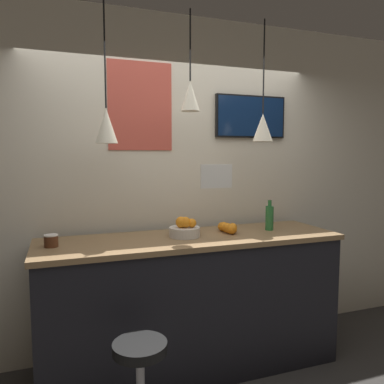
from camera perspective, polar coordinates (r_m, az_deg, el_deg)
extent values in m
cube|color=beige|center=(3.32, -2.65, 1.16)|extent=(8.00, 0.06, 2.90)
cube|color=black|center=(3.11, 0.00, -16.88)|extent=(2.31, 0.65, 1.03)
cube|color=olive|center=(2.95, 0.00, -7.18)|extent=(2.35, 0.69, 0.04)
cylinder|color=black|center=(2.37, -7.94, -22.43)|extent=(0.32, 0.32, 0.06)
cylinder|color=beige|center=(2.93, -1.14, -6.09)|extent=(0.24, 0.24, 0.08)
sphere|color=orange|center=(2.91, -1.39, -4.65)|extent=(0.08, 0.08, 0.08)
sphere|color=orange|center=(2.90, -0.02, -4.76)|extent=(0.07, 0.07, 0.07)
sphere|color=orange|center=(2.89, -1.00, -4.64)|extent=(0.08, 0.08, 0.08)
sphere|color=orange|center=(2.90, -1.66, -4.61)|extent=(0.09, 0.09, 0.09)
sphere|color=orange|center=(2.90, -1.78, -4.78)|extent=(0.07, 0.07, 0.07)
sphere|color=orange|center=(3.06, 5.83, -5.70)|extent=(0.07, 0.07, 0.07)
sphere|color=orange|center=(3.13, 6.21, -5.39)|extent=(0.07, 0.07, 0.07)
sphere|color=orange|center=(3.06, 5.73, -5.58)|extent=(0.08, 0.08, 0.08)
sphere|color=orange|center=(3.08, 5.78, -5.61)|extent=(0.07, 0.07, 0.07)
sphere|color=orange|center=(3.09, 6.19, -5.53)|extent=(0.07, 0.07, 0.07)
sphere|color=orange|center=(3.14, 4.87, -5.29)|extent=(0.08, 0.08, 0.08)
sphere|color=orange|center=(3.17, 4.58, -5.25)|extent=(0.07, 0.07, 0.07)
sphere|color=orange|center=(3.03, 6.05, -5.61)|extent=(0.09, 0.09, 0.09)
sphere|color=orange|center=(3.09, 5.39, -5.46)|extent=(0.08, 0.08, 0.08)
cylinder|color=#286B33|center=(3.24, 11.72, -3.93)|extent=(0.07, 0.07, 0.20)
cylinder|color=#286B33|center=(3.22, 11.77, -1.68)|extent=(0.03, 0.03, 0.05)
cylinder|color=#562D19|center=(2.79, -20.67, -7.05)|extent=(0.09, 0.09, 0.08)
cylinder|color=white|center=(2.78, -20.70, -6.18)|extent=(0.10, 0.10, 0.01)
cylinder|color=black|center=(2.86, -13.16, 19.94)|extent=(0.01, 0.01, 0.76)
cone|color=beige|center=(2.77, -12.92, 9.82)|extent=(0.16, 0.16, 0.25)
sphere|color=#F9EFCC|center=(2.77, -12.88, 7.66)|extent=(0.04, 0.04, 0.04)
cylinder|color=black|center=(3.03, -0.27, 21.49)|extent=(0.01, 0.01, 0.53)
cone|color=beige|center=(2.94, -0.27, 14.41)|extent=(0.15, 0.15, 0.23)
sphere|color=#F9EFCC|center=(2.93, -0.27, 12.62)|extent=(0.04, 0.04, 0.04)
cylinder|color=black|center=(3.26, 10.89, 18.24)|extent=(0.01, 0.01, 0.75)
cone|color=beige|center=(3.19, 10.72, 9.63)|extent=(0.17, 0.17, 0.23)
sphere|color=#F9EFCC|center=(3.18, 10.69, 7.94)|extent=(0.04, 0.04, 0.04)
cube|color=black|center=(3.56, 8.91, 11.26)|extent=(0.70, 0.04, 0.39)
cube|color=#0F2347|center=(3.54, 9.06, 11.29)|extent=(0.67, 0.01, 0.36)
cube|color=white|center=(2.66, 3.74, 2.42)|extent=(0.24, 0.01, 0.17)
cube|color=#C64C3D|center=(3.22, -7.88, 12.84)|extent=(0.54, 0.01, 0.73)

